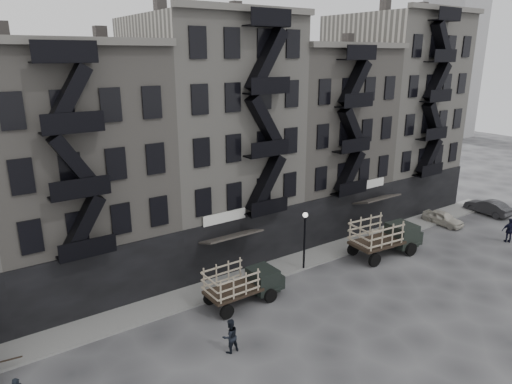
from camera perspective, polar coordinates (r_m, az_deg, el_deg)
ground at (r=29.30m, az=4.76°, el=-13.02°), size 140.00×140.00×0.00m
sidewalk at (r=31.87m, az=0.42°, el=-10.19°), size 55.00×2.50×0.15m
building_midwest at (r=30.76m, az=-21.87°, el=2.35°), size 10.00×11.35×16.20m
building_center at (r=34.07m, az=-5.49°, el=6.53°), size 10.00×11.35×18.20m
building_mideast at (r=40.02m, az=7.19°, el=6.57°), size 10.00×11.35×16.20m
building_east at (r=47.02m, az=16.52°, el=9.39°), size 10.00×11.35×19.20m
lamp_post at (r=31.62m, az=6.11°, el=-5.12°), size 0.36×0.36×4.28m
stake_truck_west at (r=28.04m, az=-1.64°, el=-11.06°), size 5.08×2.17×2.53m
stake_truck_east at (r=35.54m, az=15.89°, el=-5.06°), size 6.07×2.86×2.97m
car_east at (r=43.80m, az=22.33°, el=-3.03°), size 1.50×3.62×1.23m
car_far at (r=48.44m, az=27.02°, el=-1.68°), size 1.65×4.27×1.39m
pedestrian_mid at (r=24.20m, az=-3.25°, el=-17.53°), size 0.90×0.71×1.83m
policeman at (r=41.96m, az=29.13°, el=-4.24°), size 1.20×1.13×1.99m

